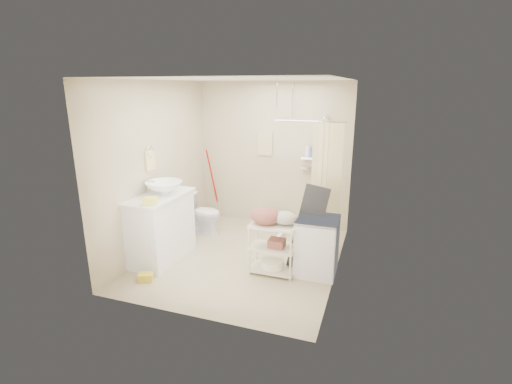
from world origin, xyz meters
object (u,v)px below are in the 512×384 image
at_px(vanity, 160,227).
at_px(toilet, 202,213).
at_px(washing_machine, 317,246).
at_px(laundry_rack, 273,244).

bearing_deg(vanity, toilet, 84.72).
relative_size(vanity, toilet, 1.60).
xyz_separation_m(toilet, washing_machine, (2.18, -0.85, 0.05)).
bearing_deg(vanity, laundry_rack, 3.85).
height_order(vanity, washing_machine, vanity).
height_order(vanity, toilet, vanity).
relative_size(washing_machine, laundry_rack, 0.93).
xyz_separation_m(vanity, washing_machine, (2.30, 0.29, -0.09)).
xyz_separation_m(vanity, laundry_rack, (1.73, 0.09, -0.07)).
height_order(vanity, laundry_rack, vanity).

